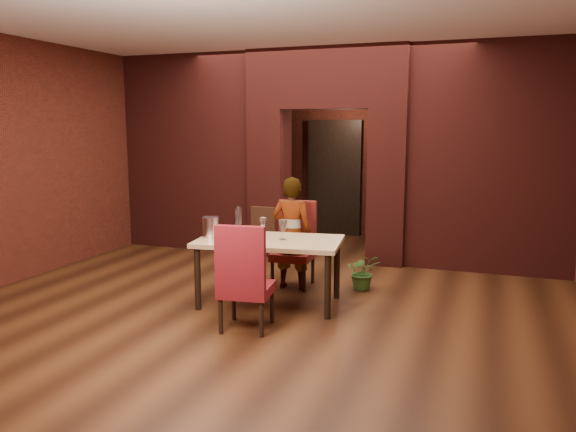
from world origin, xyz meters
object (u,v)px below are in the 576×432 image
(wine_glass_c, at_px, (284,230))
(water_bottle, at_px, (238,220))
(dining_table, at_px, (269,272))
(person_seated, at_px, (292,233))
(chair_far, at_px, (293,245))
(wine_bucket, at_px, (211,227))
(potted_plant, at_px, (363,272))
(wine_glass_a, at_px, (263,227))
(wine_glass_b, at_px, (282,230))
(chair_near, at_px, (247,276))

(wine_glass_c, height_order, water_bottle, water_bottle)
(dining_table, xyz_separation_m, person_seated, (0.03, 0.69, 0.33))
(dining_table, relative_size, wine_glass_c, 7.40)
(person_seated, height_order, water_bottle, person_seated)
(chair_far, relative_size, wine_bucket, 4.56)
(wine_bucket, xyz_separation_m, potted_plant, (1.58, 1.06, -0.65))
(person_seated, bearing_deg, wine_glass_a, 71.98)
(wine_glass_b, xyz_separation_m, water_bottle, (-0.60, 0.12, 0.06))
(wine_glass_c, relative_size, water_bottle, 0.65)
(chair_far, xyz_separation_m, person_seated, (0.01, -0.08, 0.17))
(dining_table, relative_size, potted_plant, 3.54)
(wine_glass_a, relative_size, wine_bucket, 0.93)
(wine_glass_a, bearing_deg, water_bottle, 178.32)
(chair_far, height_order, wine_glass_a, chair_far)
(water_bottle, bearing_deg, potted_plant, 30.08)
(dining_table, xyz_separation_m, water_bottle, (-0.46, 0.15, 0.55))
(wine_bucket, bearing_deg, chair_far, 51.81)
(person_seated, distance_m, wine_glass_c, 0.70)
(chair_near, relative_size, potted_plant, 2.38)
(water_bottle, bearing_deg, wine_glass_a, -1.68)
(wine_glass_a, distance_m, potted_plant, 1.46)
(chair_far, bearing_deg, potted_plant, 8.12)
(chair_near, relative_size, wine_bucket, 4.59)
(dining_table, distance_m, potted_plant, 1.30)
(wine_glass_b, xyz_separation_m, wine_bucket, (-0.83, -0.16, 0.01))
(person_seated, distance_m, water_bottle, 0.76)
(water_bottle, bearing_deg, wine_glass_b, -11.02)
(wine_glass_c, bearing_deg, wine_bucket, -170.23)
(dining_table, height_order, wine_glass_c, wine_glass_c)
(person_seated, relative_size, potted_plant, 3.09)
(wine_glass_c, bearing_deg, wine_glass_b, 155.01)
(water_bottle, bearing_deg, person_seated, 48.11)
(dining_table, distance_m, water_bottle, 0.73)
(chair_far, distance_m, wine_glass_b, 0.82)
(water_bottle, bearing_deg, chair_near, -61.17)
(chair_near, height_order, wine_glass_c, chair_near)
(chair_far, bearing_deg, wine_bucket, -130.65)
(chair_near, relative_size, wine_glass_c, 4.99)
(chair_far, distance_m, water_bottle, 0.87)
(wine_glass_a, relative_size, wine_glass_c, 1.01)
(wine_glass_a, xyz_separation_m, wine_glass_c, (0.30, -0.12, -0.00))
(wine_glass_c, bearing_deg, wine_glass_a, 158.87)
(water_bottle, bearing_deg, dining_table, -17.80)
(potted_plant, bearing_deg, chair_near, -114.99)
(dining_table, distance_m, wine_bucket, 0.86)
(wine_glass_a, xyz_separation_m, wine_glass_b, (0.28, -0.11, 0.00))
(dining_table, relative_size, wine_glass_b, 7.20)
(chair_near, relative_size, water_bottle, 3.26)
(wine_glass_a, relative_size, potted_plant, 0.48)
(dining_table, distance_m, wine_glass_a, 0.53)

